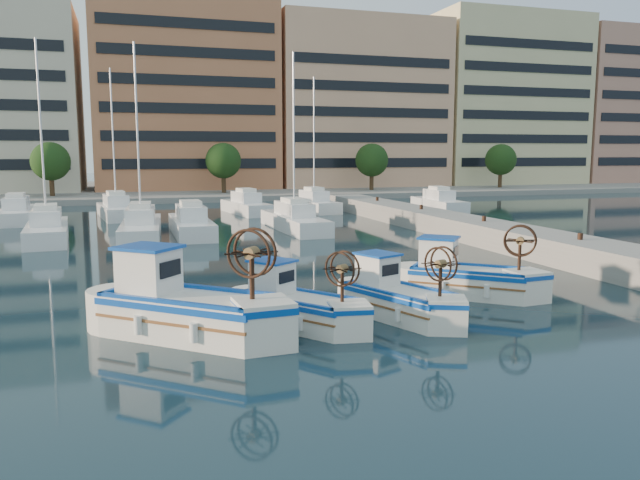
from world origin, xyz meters
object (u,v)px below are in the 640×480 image
at_px(fishing_boat_a, 184,306).
at_px(fishing_boat_d, 465,276).
at_px(fishing_boat_c, 398,297).
at_px(fishing_boat_b, 296,304).

height_order(fishing_boat_a, fishing_boat_d, fishing_boat_a).
xyz_separation_m(fishing_boat_a, fishing_boat_c, (6.53, 0.08, -0.20)).
height_order(fishing_boat_b, fishing_boat_c, fishing_boat_c).
distance_m(fishing_boat_c, fishing_boat_d, 4.10).
bearing_deg(fishing_boat_d, fishing_boat_c, 160.08).
height_order(fishing_boat_a, fishing_boat_b, fishing_boat_a).
bearing_deg(fishing_boat_a, fishing_boat_b, -47.02).
bearing_deg(fishing_boat_d, fishing_boat_b, 146.73).
distance_m(fishing_boat_a, fishing_boat_d, 10.32).
height_order(fishing_boat_b, fishing_boat_d, fishing_boat_d).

